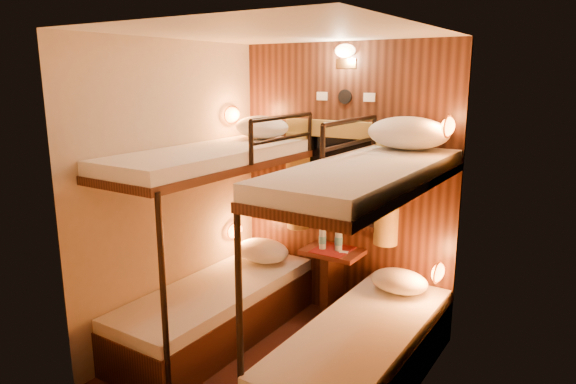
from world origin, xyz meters
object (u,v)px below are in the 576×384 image
Objects in this scene: bunk_left at (217,273)px; bottle_right at (339,240)px; bunk_right at (363,312)px; bottle_left at (323,238)px; table at (332,275)px.

bunk_left reaches higher than bottle_right.
bunk_right reaches higher than bottle_left.
bunk_left is at bearing 180.00° from bunk_right.
bottle_left is at bearing -166.55° from bottle_right.
table is (-0.65, 0.78, -0.14)m from bunk_right.
bunk_right is 1.02m from table.
bunk_right is 1.00m from bottle_right.
table is at bearing -175.91° from bottle_right.
bunk_right is 2.90× the size of table.
bunk_right is at bearing -52.84° from bottle_right.
bottle_left is (0.56, 0.75, 0.19)m from bunk_left.
bunk_right is 8.53× the size of bottle_left.
bottle_right reaches higher than table.
bunk_left and bunk_right have the same top height.
bunk_left is 8.04× the size of bottle_right.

